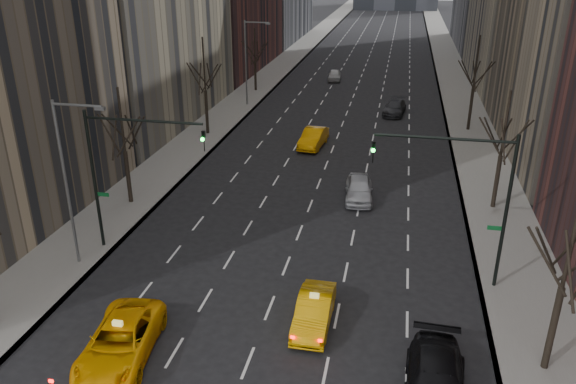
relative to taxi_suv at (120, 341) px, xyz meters
The scene contains 18 objects.
sidewalk_left 67.04m from the taxi_suv, 95.95° to the left, with size 4.50×320.00×0.15m, color slate.
sidewalk_right 68.95m from the taxi_suv, 75.25° to the left, with size 4.50×320.00×0.15m, color slate.
tree_lw_b 16.39m from the taxi_suv, 114.53° to the left, with size 3.36×3.50×7.82m.
tree_lw_c 31.56m from the taxi_suv, 102.31° to the left, with size 3.36×3.50×8.74m.
tree_lw_d 49.21m from the taxi_suv, 97.83° to the left, with size 3.36×3.50×7.36m.
tree_rw_a 17.78m from the taxi_suv, ahead, with size 3.36×3.50×8.28m.
tree_rw_b 25.63m from the taxi_suv, 47.18° to the left, with size 3.36×3.50×7.82m.
tree_rw_c 40.68m from the taxi_suv, 64.74° to the left, with size 3.36×3.50×8.74m.
traffic_mast_left 10.57m from the taxi_suv, 113.68° to the left, with size 6.69×0.39×8.00m.
traffic_mast_right 17.46m from the taxi_suv, 31.03° to the left, with size 6.69×0.39×8.00m.
streetlight_near 9.92m from the taxi_suv, 129.67° to the left, with size 2.83×0.22×9.00m.
streetlight_far 42.32m from the taxi_suv, 97.57° to the left, with size 2.83×0.22×9.00m.
taxi_suv is the anchor object (origin of this frame).
taxi_sedan 8.50m from the taxi_suv, 26.71° to the left, with size 1.53×4.39×1.45m, color #DB9804.
silver_sedan_ahead 20.27m from the taxi_suv, 65.50° to the left, with size 1.83×4.55×1.55m, color #B0B2B8.
far_taxi 29.28m from the taxi_suv, 83.02° to the left, with size 1.68×4.83×1.59m, color orange.
far_suv_grey 42.54m from the taxi_suv, 76.06° to the left, with size 2.00×4.92×1.43m, color #292A2E.
far_car_white 56.83m from the taxi_suv, 87.99° to the left, with size 1.63×4.04×1.38m, color #BCBCBC.
Camera 1 is at (5.33, -13.96, 15.77)m, focal length 35.00 mm.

